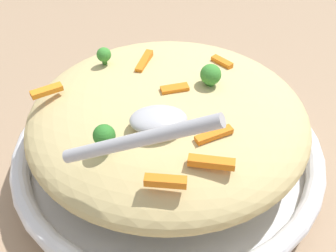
% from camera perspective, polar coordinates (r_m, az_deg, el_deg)
% --- Properties ---
extents(ground_plane, '(2.40, 2.40, 0.00)m').
position_cam_1_polar(ground_plane, '(0.57, -0.00, -5.71)').
color(ground_plane, '#9E7F60').
extents(serving_bowl, '(0.37, 0.37, 0.05)m').
position_cam_1_polar(serving_bowl, '(0.55, -0.00, -3.82)').
color(serving_bowl, silver).
rests_on(serving_bowl, ground_plane).
extents(pasta_mound, '(0.32, 0.30, 0.09)m').
position_cam_1_polar(pasta_mound, '(0.51, -0.00, 0.70)').
color(pasta_mound, '#D1BA7A').
rests_on(pasta_mound, serving_bowl).
extents(carrot_piece_0, '(0.04, 0.01, 0.01)m').
position_cam_1_polar(carrot_piece_0, '(0.45, -1.49, 0.93)').
color(carrot_piece_0, orange).
rests_on(carrot_piece_0, pasta_mound).
extents(carrot_piece_1, '(0.04, 0.02, 0.01)m').
position_cam_1_polar(carrot_piece_1, '(0.40, -0.32, -6.87)').
color(carrot_piece_1, orange).
rests_on(carrot_piece_1, pasta_mound).
extents(carrot_piece_2, '(0.02, 0.03, 0.01)m').
position_cam_1_polar(carrot_piece_2, '(0.54, 6.73, 7.90)').
color(carrot_piece_2, orange).
rests_on(carrot_piece_2, pasta_mound).
extents(carrot_piece_3, '(0.02, 0.04, 0.01)m').
position_cam_1_polar(carrot_piece_3, '(0.53, -2.97, 7.97)').
color(carrot_piece_3, orange).
rests_on(carrot_piece_3, pasta_mound).
extents(carrot_piece_4, '(0.04, 0.02, 0.01)m').
position_cam_1_polar(carrot_piece_4, '(0.42, 5.42, -4.51)').
color(carrot_piece_4, orange).
rests_on(carrot_piece_4, pasta_mound).
extents(carrot_piece_5, '(0.04, 0.02, 0.01)m').
position_cam_1_polar(carrot_piece_5, '(0.51, -14.86, 4.27)').
color(carrot_piece_5, orange).
rests_on(carrot_piece_5, pasta_mound).
extents(carrot_piece_6, '(0.03, 0.02, 0.01)m').
position_cam_1_polar(carrot_piece_6, '(0.49, 0.81, 4.80)').
color(carrot_piece_6, orange).
rests_on(carrot_piece_6, pasta_mound).
extents(carrot_piece_7, '(0.04, 0.02, 0.01)m').
position_cam_1_polar(carrot_piece_7, '(0.44, 5.74, -1.08)').
color(carrot_piece_7, orange).
rests_on(carrot_piece_7, pasta_mound).
extents(broccoli_floret_0, '(0.02, 0.02, 0.02)m').
position_cam_1_polar(broccoli_floret_0, '(0.54, -7.97, 8.75)').
color(broccoli_floret_0, '#377928').
rests_on(broccoli_floret_0, pasta_mound).
extents(broccoli_floret_1, '(0.02, 0.02, 0.03)m').
position_cam_1_polar(broccoli_floret_1, '(0.43, -7.94, -1.22)').
color(broccoli_floret_1, '#296820').
rests_on(broccoli_floret_1, pasta_mound).
extents(broccoli_floret_2, '(0.02, 0.02, 0.03)m').
position_cam_1_polar(broccoli_floret_2, '(0.49, 5.33, 6.35)').
color(broccoli_floret_2, '#377928').
rests_on(broccoli_floret_2, pasta_mound).
extents(serving_spoon, '(0.14, 0.11, 0.08)m').
position_cam_1_polar(serving_spoon, '(0.41, -2.01, -0.00)').
color(serving_spoon, '#B7B7BC').
rests_on(serving_spoon, pasta_mound).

